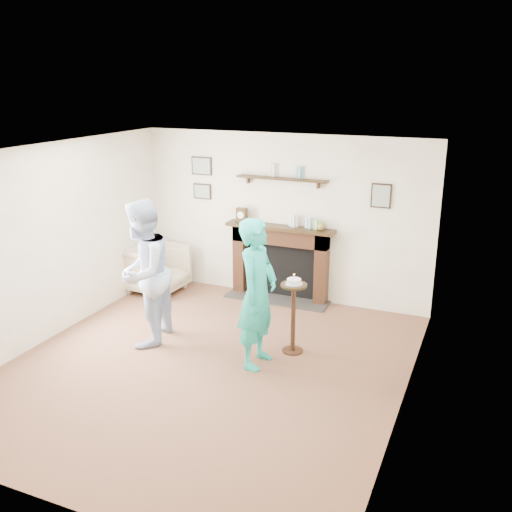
# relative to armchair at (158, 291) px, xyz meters

# --- Properties ---
(ground) EXTENTS (5.00, 5.00, 0.00)m
(ground) POSITION_rel_armchair_xyz_m (1.88, -1.90, 0.00)
(ground) COLOR brown
(ground) RESTS_ON ground
(room_shell) EXTENTS (4.54, 5.02, 2.52)m
(room_shell) POSITION_rel_armchair_xyz_m (1.88, -1.21, 1.62)
(room_shell) COLOR beige
(room_shell) RESTS_ON ground
(armchair) EXTENTS (0.87, 0.85, 0.75)m
(armchair) POSITION_rel_armchair_xyz_m (0.00, 0.00, 0.00)
(armchair) COLOR #C1AE8F
(armchair) RESTS_ON ground
(man) EXTENTS (0.85, 1.01, 1.86)m
(man) POSITION_rel_armchair_xyz_m (0.86, -1.62, 0.00)
(man) COLOR silver
(man) RESTS_ON ground
(woman) EXTENTS (0.44, 0.65, 1.77)m
(woman) POSITION_rel_armchair_xyz_m (2.40, -1.59, 0.00)
(woman) COLOR #20B69A
(woman) RESTS_ON ground
(pedestal_table) EXTENTS (0.32, 0.32, 1.02)m
(pedestal_table) POSITION_rel_armchair_xyz_m (2.68, -1.14, 0.63)
(pedestal_table) COLOR black
(pedestal_table) RESTS_ON ground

